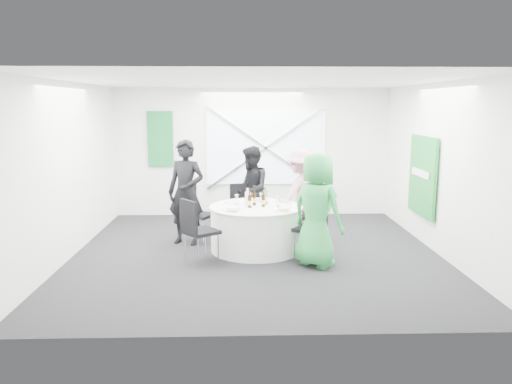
{
  "coord_description": "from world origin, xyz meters",
  "views": [
    {
      "loc": [
        -0.25,
        -7.98,
        2.43
      ],
      "look_at": [
        0.0,
        0.2,
        1.0
      ],
      "focal_mm": 35.0,
      "sensor_mm": 36.0,
      "label": 1
    }
  ],
  "objects_px": {
    "chair_front_left": "(196,226)",
    "person_man_back": "(251,190)",
    "green_water_bottle": "(266,197)",
    "person_man_back_left": "(186,192)",
    "chair_back": "(242,204)",
    "banquet_table": "(256,228)",
    "chair_front_right": "(315,223)",
    "chair_back_left": "(195,209)",
    "person_woman_green": "(317,210)",
    "person_woman_pink": "(301,195)",
    "clear_water_bottle": "(248,199)",
    "chair_back_right": "(306,209)"
  },
  "relations": [
    {
      "from": "chair_back_left",
      "to": "chair_back_right",
      "type": "distance_m",
      "value": 1.99
    },
    {
      "from": "person_man_back_left",
      "to": "clear_water_bottle",
      "type": "height_order",
      "value": "person_man_back_left"
    },
    {
      "from": "chair_back",
      "to": "person_woman_pink",
      "type": "relative_size",
      "value": 0.57
    },
    {
      "from": "chair_back_right",
      "to": "person_man_back_left",
      "type": "bearing_deg",
      "value": -118.63
    },
    {
      "from": "chair_front_left",
      "to": "green_water_bottle",
      "type": "xyz_separation_m",
      "value": [
        1.11,
        0.86,
        0.28
      ]
    },
    {
      "from": "chair_back",
      "to": "banquet_table",
      "type": "bearing_deg",
      "value": -90.0
    },
    {
      "from": "banquet_table",
      "to": "person_woman_pink",
      "type": "relative_size",
      "value": 0.94
    },
    {
      "from": "chair_front_left",
      "to": "person_woman_green",
      "type": "xyz_separation_m",
      "value": [
        1.84,
        -0.12,
        0.27
      ]
    },
    {
      "from": "green_water_bottle",
      "to": "person_man_back_left",
      "type": "bearing_deg",
      "value": 167.33
    },
    {
      "from": "banquet_table",
      "to": "person_man_back",
      "type": "distance_m",
      "value": 1.29
    },
    {
      "from": "chair_front_right",
      "to": "person_man_back",
      "type": "distance_m",
      "value": 1.99
    },
    {
      "from": "person_man_back",
      "to": "green_water_bottle",
      "type": "relative_size",
      "value": 5.37
    },
    {
      "from": "chair_back",
      "to": "chair_front_right",
      "type": "distance_m",
      "value": 2.05
    },
    {
      "from": "chair_back_left",
      "to": "chair_back_right",
      "type": "relative_size",
      "value": 1.04
    },
    {
      "from": "chair_back",
      "to": "chair_front_right",
      "type": "height_order",
      "value": "chair_front_right"
    },
    {
      "from": "person_man_back",
      "to": "chair_front_right",
      "type": "bearing_deg",
      "value": 26.97
    },
    {
      "from": "banquet_table",
      "to": "person_man_back_left",
      "type": "bearing_deg",
      "value": 159.92
    },
    {
      "from": "chair_back_left",
      "to": "green_water_bottle",
      "type": "xyz_separation_m",
      "value": [
        1.24,
        -0.44,
        0.29
      ]
    },
    {
      "from": "chair_front_left",
      "to": "green_water_bottle",
      "type": "bearing_deg",
      "value": -89.87
    },
    {
      "from": "banquet_table",
      "to": "chair_back_left",
      "type": "bearing_deg",
      "value": 151.82
    },
    {
      "from": "chair_front_left",
      "to": "chair_front_right",
      "type": "bearing_deg",
      "value": -120.93
    },
    {
      "from": "chair_front_left",
      "to": "person_man_back",
      "type": "distance_m",
      "value": 2.14
    },
    {
      "from": "chair_front_left",
      "to": "person_man_back_left",
      "type": "bearing_deg",
      "value": -24.69
    },
    {
      "from": "chair_front_right",
      "to": "person_man_back_left",
      "type": "distance_m",
      "value": 2.36
    },
    {
      "from": "person_woman_pink",
      "to": "chair_back_right",
      "type": "bearing_deg",
      "value": 95.0
    },
    {
      "from": "chair_back_left",
      "to": "green_water_bottle",
      "type": "height_order",
      "value": "green_water_bottle"
    },
    {
      "from": "chair_front_left",
      "to": "person_man_back_left",
      "type": "relative_size",
      "value": 0.55
    },
    {
      "from": "chair_front_right",
      "to": "clear_water_bottle",
      "type": "xyz_separation_m",
      "value": [
        -1.06,
        0.48,
        0.3
      ]
    },
    {
      "from": "person_man_back_left",
      "to": "green_water_bottle",
      "type": "relative_size",
      "value": 5.94
    },
    {
      "from": "person_woman_green",
      "to": "clear_water_bottle",
      "type": "relative_size",
      "value": 5.61
    },
    {
      "from": "chair_back_left",
      "to": "person_woman_green",
      "type": "bearing_deg",
      "value": -97.74
    },
    {
      "from": "person_woman_green",
      "to": "green_water_bottle",
      "type": "xyz_separation_m",
      "value": [
        -0.73,
        0.98,
        0.01
      ]
    },
    {
      "from": "green_water_bottle",
      "to": "chair_front_right",
      "type": "bearing_deg",
      "value": -40.43
    },
    {
      "from": "person_woman_green",
      "to": "clear_water_bottle",
      "type": "distance_m",
      "value": 1.32
    },
    {
      "from": "chair_front_left",
      "to": "clear_water_bottle",
      "type": "distance_m",
      "value": 1.1
    },
    {
      "from": "person_man_back",
      "to": "clear_water_bottle",
      "type": "height_order",
      "value": "person_man_back"
    },
    {
      "from": "clear_water_bottle",
      "to": "green_water_bottle",
      "type": "bearing_deg",
      "value": 27.76
    },
    {
      "from": "person_woman_green",
      "to": "person_woman_pink",
      "type": "bearing_deg",
      "value": -44.47
    },
    {
      "from": "chair_back",
      "to": "clear_water_bottle",
      "type": "bearing_deg",
      "value": -96.82
    },
    {
      "from": "banquet_table",
      "to": "chair_front_right",
      "type": "bearing_deg",
      "value": -28.93
    },
    {
      "from": "person_man_back",
      "to": "chair_back",
      "type": "bearing_deg",
      "value": -84.51
    },
    {
      "from": "chair_back",
      "to": "green_water_bottle",
      "type": "xyz_separation_m",
      "value": [
        0.41,
        -1.05,
        0.33
      ]
    },
    {
      "from": "chair_back",
      "to": "person_man_back_left",
      "type": "distance_m",
      "value": 1.27
    },
    {
      "from": "chair_front_left",
      "to": "person_man_back",
      "type": "bearing_deg",
      "value": -62.19
    },
    {
      "from": "chair_back",
      "to": "chair_front_left",
      "type": "height_order",
      "value": "chair_front_left"
    },
    {
      "from": "banquet_table",
      "to": "chair_front_left",
      "type": "distance_m",
      "value": 1.21
    },
    {
      "from": "person_man_back",
      "to": "person_woman_green",
      "type": "height_order",
      "value": "person_woman_green"
    },
    {
      "from": "person_man_back",
      "to": "green_water_bottle",
      "type": "xyz_separation_m",
      "value": [
        0.23,
        -1.08,
        0.05
      ]
    },
    {
      "from": "chair_front_right",
      "to": "person_man_back_left",
      "type": "bearing_deg",
      "value": -85.13
    },
    {
      "from": "chair_back",
      "to": "green_water_bottle",
      "type": "relative_size",
      "value": 3.04
    }
  ]
}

